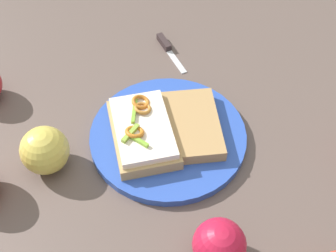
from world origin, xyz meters
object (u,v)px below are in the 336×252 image
object	(u,v)px
apple_5	(219,245)
knife	(167,47)
bread_slice_side	(193,125)
apple_2	(45,150)
sandwich	(143,131)
plate	(168,136)

from	to	relation	value
apple_5	knife	distance (m)	0.47
bread_slice_side	apple_5	distance (m)	0.23
apple_2	knife	distance (m)	0.36
sandwich	knife	world-z (taller)	sandwich
sandwich	knife	bearing A→B (deg)	-22.50
apple_2	apple_5	xyz separation A→B (m)	(0.25, 0.20, -0.00)
bread_slice_side	apple_2	world-z (taller)	apple_2
sandwich	apple_5	world-z (taller)	apple_5
plate	bread_slice_side	size ratio (longest dim) A/B	1.83
knife	plate	bearing A→B (deg)	-25.13
apple_2	apple_5	bearing A→B (deg)	38.67
apple_2	knife	size ratio (longest dim) A/B	0.66
apple_5	apple_2	bearing A→B (deg)	-141.33
bread_slice_side	knife	size ratio (longest dim) A/B	1.24
apple_2	bread_slice_side	bearing A→B (deg)	84.68
plate	bread_slice_side	bearing A→B (deg)	82.69
plate	knife	xyz separation A→B (m)	(-0.23, 0.08, -0.00)
plate	knife	world-z (taller)	plate
plate	apple_2	distance (m)	0.21
plate	apple_5	distance (m)	0.23
apple_5	sandwich	bearing A→B (deg)	-171.61
plate	bread_slice_side	world-z (taller)	bread_slice_side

